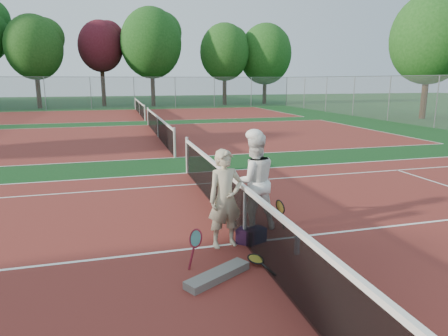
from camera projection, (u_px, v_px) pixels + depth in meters
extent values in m
plane|color=#0F3814|center=(244.00, 243.00, 6.92)|extent=(130.00, 130.00, 0.00)
cube|color=maroon|center=(244.00, 243.00, 6.92)|extent=(23.77, 10.97, 0.01)
cube|color=maroon|center=(158.00, 137.00, 19.62)|extent=(23.77, 10.97, 0.01)
cube|color=maroon|center=(140.00, 114.00, 32.32)|extent=(23.77, 10.97, 0.01)
imported|color=#BBAF91|center=(225.00, 199.00, 6.64)|extent=(0.66, 0.49, 1.67)
imported|color=white|center=(254.00, 181.00, 7.44)|extent=(0.89, 0.70, 1.83)
cube|color=black|center=(256.00, 235.00, 6.94)|extent=(0.38, 0.32, 0.26)
cube|color=black|center=(247.00, 237.00, 6.88)|extent=(0.38, 0.38, 0.26)
cube|color=#635E59|center=(218.00, 275.00, 5.67)|extent=(1.06, 0.75, 0.11)
cylinder|color=silver|center=(297.00, 246.00, 6.45)|extent=(0.09, 0.09, 0.30)
cylinder|color=#382314|center=(38.00, 84.00, 38.67)|extent=(0.44, 0.44, 4.60)
ellipsoid|color=#194413|center=(34.00, 47.00, 37.92)|extent=(5.30, 5.30, 6.09)
cylinder|color=#382314|center=(103.00, 83.00, 41.90)|extent=(0.44, 0.44, 4.89)
ellipsoid|color=#490F1A|center=(101.00, 46.00, 41.10)|extent=(4.55, 4.55, 5.23)
cylinder|color=#382314|center=(153.00, 81.00, 41.69)|extent=(0.44, 0.44, 5.12)
ellipsoid|color=#164614|center=(151.00, 43.00, 40.86)|extent=(6.22, 6.22, 7.15)
cylinder|color=#382314|center=(225.00, 84.00, 43.83)|extent=(0.44, 0.44, 4.52)
ellipsoid|color=#194915|center=(225.00, 52.00, 43.10)|extent=(5.31, 5.31, 6.11)
cylinder|color=#382314|center=(265.00, 84.00, 45.71)|extent=(0.44, 0.44, 4.44)
ellipsoid|color=#194C15|center=(265.00, 54.00, 44.99)|extent=(5.88, 5.88, 6.76)
cylinder|color=#382314|center=(425.00, 87.00, 28.45)|extent=(0.44, 0.44, 4.43)
ellipsoid|color=#194B15|center=(430.00, 39.00, 27.73)|extent=(5.45, 5.45, 6.27)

